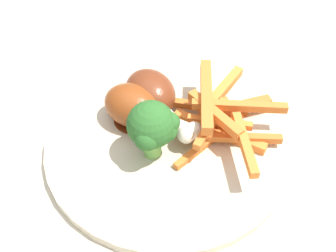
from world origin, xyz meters
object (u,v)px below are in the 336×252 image
(dinner_plate, at_px, (168,142))
(chicken_drumstick_near, at_px, (152,95))
(dining_table, at_px, (216,239))
(chicken_drumstick_far, at_px, (136,107))
(broccoli_floret_front, at_px, (153,127))
(carrot_fries_pile, at_px, (220,114))

(dinner_plate, relative_size, chicken_drumstick_near, 2.31)
(dining_table, distance_m, dinner_plate, 0.15)
(chicken_drumstick_near, bearing_deg, chicken_drumstick_far, 135.86)
(dining_table, xyz_separation_m, chicken_drumstick_far, (0.09, 0.09, 0.15))
(chicken_drumstick_far, bearing_deg, chicken_drumstick_near, -44.14)
(broccoli_floret_front, bearing_deg, chicken_drumstick_near, -0.59)
(broccoli_floret_front, bearing_deg, dinner_plate, -38.01)
(dinner_plate, bearing_deg, broccoli_floret_front, 141.99)
(chicken_drumstick_far, bearing_deg, dinner_plate, -129.88)
(broccoli_floret_front, height_order, carrot_fries_pile, broccoli_floret_front)
(dining_table, distance_m, carrot_fries_pile, 0.17)
(carrot_fries_pile, distance_m, chicken_drumstick_near, 0.08)
(broccoli_floret_front, bearing_deg, carrot_fries_pile, -65.35)
(broccoli_floret_front, distance_m, chicken_drumstick_near, 0.07)
(chicken_drumstick_near, bearing_deg, carrot_fries_pile, -114.61)
(dinner_plate, bearing_deg, dining_table, -136.14)
(chicken_drumstick_far, bearing_deg, dining_table, -133.95)
(dining_table, xyz_separation_m, chicken_drumstick_near, (0.11, 0.07, 0.15))
(broccoli_floret_front, height_order, chicken_drumstick_far, broccoli_floret_front)
(dinner_plate, xyz_separation_m, chicken_drumstick_far, (0.03, 0.03, 0.03))
(dining_table, bearing_deg, dinner_plate, 43.86)
(dining_table, height_order, chicken_drumstick_far, chicken_drumstick_far)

